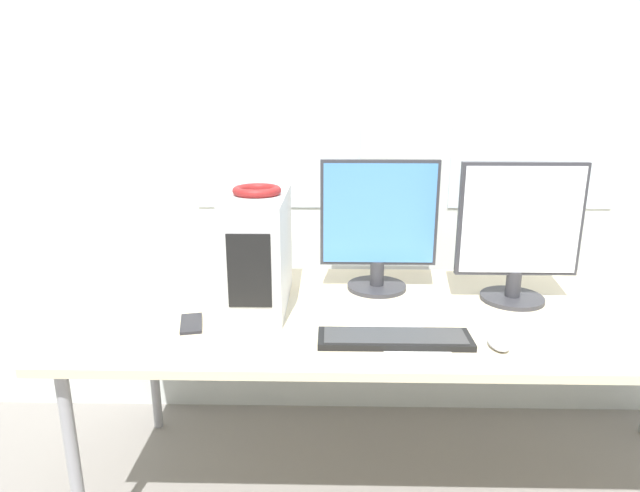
{
  "coord_description": "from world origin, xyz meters",
  "views": [
    {
      "loc": [
        -0.32,
        -1.31,
        1.48
      ],
      "look_at": [
        -0.35,
        0.45,
        0.98
      ],
      "focal_mm": 30.0,
      "sensor_mm": 36.0,
      "label": 1
    }
  ],
  "objects_px": {
    "headphones": "(257,190)",
    "monitor_right_near": "(519,233)",
    "pc_tower": "(259,251)",
    "mouse": "(499,343)",
    "monitor_main": "(379,225)",
    "cell_phone": "(191,323)",
    "keyboard": "(395,339)"
  },
  "relations": [
    {
      "from": "pc_tower",
      "to": "monitor_main",
      "type": "xyz_separation_m",
      "value": [
        0.44,
        0.16,
        0.06
      ]
    },
    {
      "from": "monitor_main",
      "to": "mouse",
      "type": "bearing_deg",
      "value": -56.84
    },
    {
      "from": "monitor_main",
      "to": "monitor_right_near",
      "type": "height_order",
      "value": "monitor_right_near"
    },
    {
      "from": "monitor_right_near",
      "to": "cell_phone",
      "type": "relative_size",
      "value": 3.09
    },
    {
      "from": "mouse",
      "to": "cell_phone",
      "type": "distance_m",
      "value": 0.98
    },
    {
      "from": "keyboard",
      "to": "cell_phone",
      "type": "distance_m",
      "value": 0.67
    },
    {
      "from": "pc_tower",
      "to": "cell_phone",
      "type": "relative_size",
      "value": 2.81
    },
    {
      "from": "pc_tower",
      "to": "monitor_right_near",
      "type": "distance_m",
      "value": 0.93
    },
    {
      "from": "headphones",
      "to": "mouse",
      "type": "relative_size",
      "value": 1.6
    },
    {
      "from": "pc_tower",
      "to": "monitor_main",
      "type": "relative_size",
      "value": 0.92
    },
    {
      "from": "headphones",
      "to": "mouse",
      "type": "distance_m",
      "value": 0.93
    },
    {
      "from": "mouse",
      "to": "headphones",
      "type": "bearing_deg",
      "value": 156.26
    },
    {
      "from": "monitor_right_near",
      "to": "cell_phone",
      "type": "height_order",
      "value": "monitor_right_near"
    },
    {
      "from": "headphones",
      "to": "monitor_right_near",
      "type": "distance_m",
      "value": 0.94
    },
    {
      "from": "monitor_right_near",
      "to": "mouse",
      "type": "xyz_separation_m",
      "value": [
        -0.16,
        -0.39,
        -0.25
      ]
    },
    {
      "from": "pc_tower",
      "to": "keyboard",
      "type": "bearing_deg",
      "value": -34.1
    },
    {
      "from": "pc_tower",
      "to": "keyboard",
      "type": "height_order",
      "value": "pc_tower"
    },
    {
      "from": "monitor_right_near",
      "to": "mouse",
      "type": "bearing_deg",
      "value": -113.1
    },
    {
      "from": "headphones",
      "to": "cell_phone",
      "type": "xyz_separation_m",
      "value": [
        -0.2,
        -0.19,
        -0.41
      ]
    },
    {
      "from": "headphones",
      "to": "monitor_right_near",
      "type": "xyz_separation_m",
      "value": [
        0.93,
        0.05,
        -0.16
      ]
    },
    {
      "from": "keyboard",
      "to": "cell_phone",
      "type": "relative_size",
      "value": 2.86
    },
    {
      "from": "pc_tower",
      "to": "cell_phone",
      "type": "xyz_separation_m",
      "value": [
        -0.2,
        -0.19,
        -0.2
      ]
    },
    {
      "from": "cell_phone",
      "to": "monitor_right_near",
      "type": "bearing_deg",
      "value": -0.75
    },
    {
      "from": "headphones",
      "to": "mouse",
      "type": "bearing_deg",
      "value": -23.74
    },
    {
      "from": "monitor_main",
      "to": "monitor_right_near",
      "type": "relative_size",
      "value": 0.99
    },
    {
      "from": "headphones",
      "to": "keyboard",
      "type": "distance_m",
      "value": 0.68
    },
    {
      "from": "keyboard",
      "to": "mouse",
      "type": "xyz_separation_m",
      "value": [
        0.31,
        -0.03,
        0.0
      ]
    },
    {
      "from": "monitor_main",
      "to": "keyboard",
      "type": "bearing_deg",
      "value": -87.96
    },
    {
      "from": "pc_tower",
      "to": "mouse",
      "type": "height_order",
      "value": "pc_tower"
    },
    {
      "from": "pc_tower",
      "to": "monitor_right_near",
      "type": "bearing_deg",
      "value": 3.24
    },
    {
      "from": "headphones",
      "to": "monitor_right_near",
      "type": "relative_size",
      "value": 0.33
    },
    {
      "from": "pc_tower",
      "to": "monitor_right_near",
      "type": "relative_size",
      "value": 0.91
    }
  ]
}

